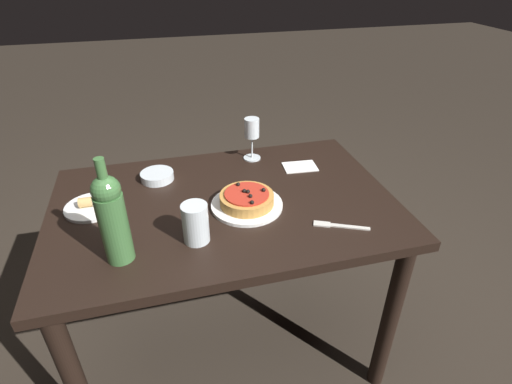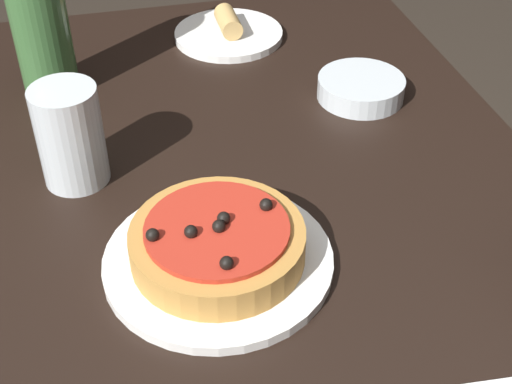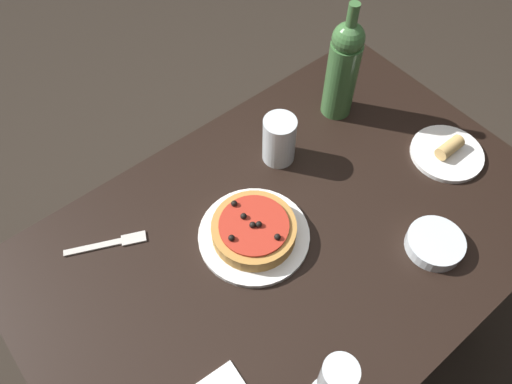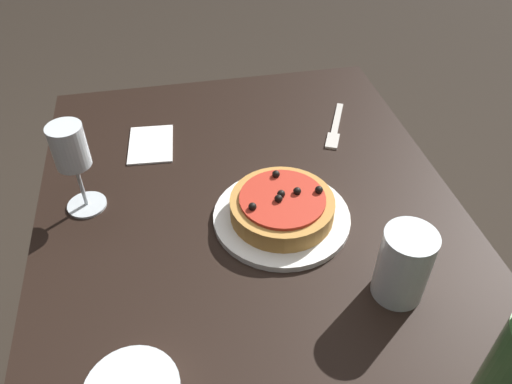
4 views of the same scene
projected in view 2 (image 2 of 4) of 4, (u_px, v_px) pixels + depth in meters
The scene contains 6 objects.
dining_table at pixel (249, 281), 0.89m from camera, with size 1.18×0.77×0.75m.
dinner_plate at pixel (218, 260), 0.76m from camera, with size 0.24×0.24×0.01m.
pizza at pixel (217, 242), 0.74m from camera, with size 0.18×0.18×0.05m.
water_cup at pixel (70, 136), 0.84m from camera, with size 0.08×0.08×0.13m.
side_bowl at pixel (361, 88), 1.02m from camera, with size 0.12×0.12×0.03m.
side_plate at pixel (229, 32), 1.16m from camera, with size 0.18×0.18×0.05m.
Camera 2 is at (0.61, -0.14, 1.29)m, focal length 50.00 mm.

